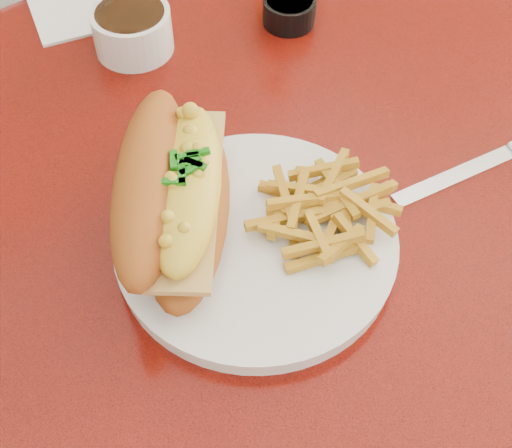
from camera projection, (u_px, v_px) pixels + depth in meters
ground at (266, 415)px, 1.38m from camera, size 8.00×8.00×0.00m
diner_table at (271, 227)px, 0.90m from camera, size 1.23×0.83×0.77m
booth_bench_far at (42, 77)px, 1.55m from camera, size 1.20×0.51×0.90m
dinner_plate at (256, 243)px, 0.67m from camera, size 0.29×0.29×0.02m
mac_hoagie at (174, 192)px, 0.64m from camera, size 0.23×0.25×0.10m
fries_pile at (323, 212)px, 0.67m from camera, size 0.14×0.13×0.03m
fork at (218, 180)px, 0.71m from camera, size 0.02×0.13×0.00m
gravy_ramekin at (132, 29)px, 0.84m from camera, size 0.11×0.11×0.05m
sauce_cup_right at (289, 10)px, 0.88m from camera, size 0.07×0.07×0.03m
knife at (503, 155)px, 0.75m from camera, size 0.23×0.05×0.01m
paper_napkin at (81, 6)px, 0.91m from camera, size 0.15×0.15×0.00m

